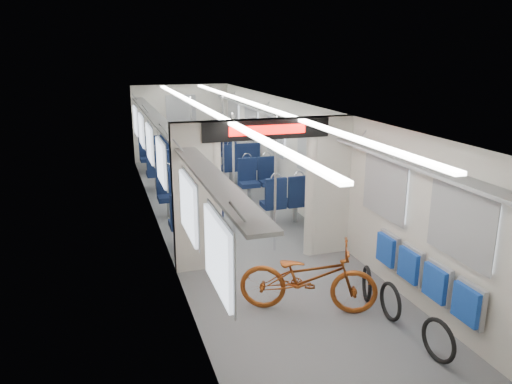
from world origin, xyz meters
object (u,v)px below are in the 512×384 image
Objects in this scene: bike_hoop_b at (390,303)px; seat_bay_near_left at (187,202)px; bicycle at (308,277)px; stanchion_far_left at (192,147)px; seat_bay_near_right at (271,187)px; seat_bay_far_right at (230,154)px; seat_bay_far_left at (161,159)px; stanchion_near_right at (275,185)px; bike_hoop_c at (367,285)px; flip_bench at (423,274)px; bike_hoop_a at (438,342)px; stanchion_near_left at (234,179)px; stanchion_far_right at (223,146)px.

seat_bay_near_left reaches higher than bike_hoop_b.
stanchion_far_left is at bearing 28.62° from bicycle.
seat_bay_near_right is 3.37m from seat_bay_far_right.
stanchion_near_right is (1.22, -5.36, 0.59)m from seat_bay_far_left.
bike_hoop_c is at bearing -77.27° from stanchion_far_left.
flip_bench is 1.04× the size of seat_bay_near_right.
bike_hoop_b is at bearing -65.66° from seat_bay_near_left.
seat_bay_far_right is (0.00, 8.94, 0.34)m from bike_hoop_a.
stanchion_near_left is at bearing 116.91° from flip_bench.
bike_hoop_b is 0.22× the size of stanchion_near_right.
stanchion_far_left is (-1.34, 1.63, 0.62)m from seat_bay_near_right.
bike_hoop_a is 0.22× the size of stanchion_near_right.
stanchion_near_left is 1.00× the size of stanchion_near_right.
stanchion_far_left is (0.53, 2.19, 0.61)m from seat_bay_near_left.
bike_hoop_a is 3.69m from stanchion_near_right.
stanchion_far_right is at bearing 99.41° from flip_bench.
flip_bench is 4.13× the size of bike_hoop_b.
stanchion_far_right is (0.30, 5.71, 0.68)m from bicycle.
seat_bay_far_right is at bearing 76.10° from stanchion_near_left.
stanchion_near_right reaches higher than bike_hoop_b.
bike_hoop_c is 0.23× the size of seat_bay_far_left.
stanchion_far_right is (-0.62, 7.18, 0.92)m from bike_hoop_a.
bike_hoop_b is at bearing -69.62° from stanchion_near_left.
flip_bench is 4.68m from seat_bay_near_right.
stanchion_near_right reaches higher than bike_hoop_c.
stanchion_far_right reaches higher than bicycle.
stanchion_near_left is 3.13m from stanchion_far_right.
stanchion_near_right reaches higher than seat_bay_far_left.
seat_bay_near_left is 3.85m from seat_bay_far_left.
flip_bench is 2.87m from stanchion_near_right.
bike_hoop_c is 0.21× the size of stanchion_near_left.
bike_hoop_b is 4.66m from seat_bay_near_right.
stanchion_near_left is (-1.20, -4.84, 0.58)m from seat_bay_far_right.
stanchion_near_left and stanchion_near_right have the same top height.
stanchion_near_right is 3.75m from stanchion_far_left.
bike_hoop_c is 0.21× the size of seat_bay_far_right.
stanchion_near_right and stanchion_far_left have the same top height.
bicycle is 0.78× the size of stanchion_near_right.
stanchion_near_right is (-1.07, 2.60, 0.57)m from flip_bench.
bike_hoop_b is 0.22× the size of stanchion_near_left.
bike_hoop_a reaches higher than bike_hoop_b.
bicycle is 1.75m from bike_hoop_a.
bike_hoop_a is at bearing -69.60° from seat_bay_near_left.
seat_bay_near_left is at bearing 126.20° from stanchion_near_left.
stanchion_far_left is (-1.34, -1.74, 0.58)m from seat_bay_far_right.
stanchion_far_left is at bearing 129.46° from seat_bay_near_right.
seat_bay_near_left is (-1.87, 5.02, 0.31)m from bike_hoop_a.
seat_bay_near_right reaches higher than bicycle.
bicycle is at bearing -102.60° from seat_bay_near_right.
seat_bay_near_left is 2.33m from stanchion_far_left.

